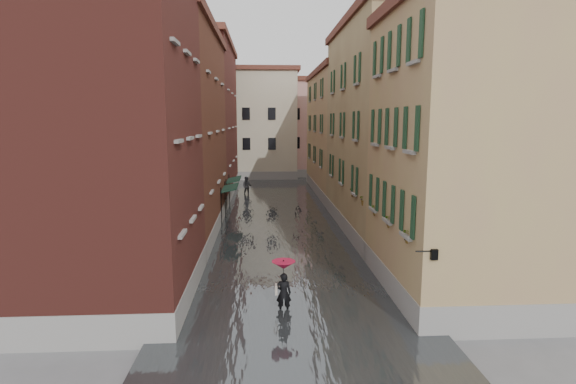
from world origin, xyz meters
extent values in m
plane|color=#5E5E61|center=(0.00, 0.00, 0.00)|extent=(120.00, 120.00, 0.00)
cube|color=#43474A|center=(0.00, 13.00, 0.10)|extent=(10.00, 60.00, 0.20)
cube|color=maroon|center=(-7.00, -2.00, 6.50)|extent=(6.00, 8.00, 13.00)
cube|color=#592B1C|center=(-7.00, 9.00, 6.25)|extent=(6.00, 14.00, 12.50)
cube|color=maroon|center=(-7.00, 24.00, 7.00)|extent=(6.00, 16.00, 14.00)
cube|color=tan|center=(7.00, -2.00, 5.75)|extent=(6.00, 8.00, 11.50)
cube|color=tan|center=(7.00, 9.00, 6.50)|extent=(6.00, 14.00, 13.00)
cube|color=tan|center=(7.00, 24.00, 5.75)|extent=(6.00, 16.00, 11.50)
cube|color=beige|center=(-3.00, 38.00, 6.50)|extent=(12.00, 9.00, 13.00)
cube|color=tan|center=(6.00, 40.00, 6.00)|extent=(10.00, 9.00, 12.00)
cube|color=black|center=(-3.45, 11.85, 2.55)|extent=(1.09, 3.17, 0.31)
cylinder|color=black|center=(-3.95, 10.27, 1.40)|extent=(0.06, 0.06, 2.80)
cylinder|color=black|center=(-3.95, 13.44, 1.40)|extent=(0.06, 0.06, 2.80)
cube|color=black|center=(-3.45, 16.20, 2.55)|extent=(1.09, 3.08, 0.31)
cylinder|color=black|center=(-3.95, 14.67, 1.40)|extent=(0.06, 0.06, 2.80)
cylinder|color=black|center=(-3.95, 17.74, 1.40)|extent=(0.06, 0.06, 2.80)
cylinder|color=black|center=(4.05, -6.00, 3.10)|extent=(0.60, 0.05, 0.05)
cube|color=black|center=(4.35, -6.00, 3.00)|extent=(0.22, 0.22, 0.35)
cube|color=beige|center=(4.35, -6.00, 3.00)|extent=(0.14, 0.14, 0.24)
cube|color=#975531|center=(4.12, -4.36, 3.15)|extent=(0.22, 0.85, 0.18)
imported|color=#265926|center=(4.12, -4.36, 3.57)|extent=(0.59, 0.51, 0.66)
cube|color=#975531|center=(4.12, -1.99, 3.15)|extent=(0.22, 0.85, 0.18)
imported|color=#265926|center=(4.12, -1.99, 3.57)|extent=(0.59, 0.51, 0.66)
cube|color=#975531|center=(4.12, 0.34, 3.15)|extent=(0.22, 0.85, 0.18)
imported|color=#265926|center=(4.12, 0.34, 3.57)|extent=(0.59, 0.51, 0.66)
cube|color=#975531|center=(4.12, 2.82, 3.15)|extent=(0.22, 0.85, 0.18)
imported|color=#265926|center=(4.12, 2.82, 3.57)|extent=(0.59, 0.51, 0.66)
cube|color=#975531|center=(4.12, 5.49, 3.15)|extent=(0.22, 0.85, 0.18)
imported|color=#265926|center=(4.12, 5.49, 3.57)|extent=(0.59, 0.51, 0.66)
imported|color=black|center=(-0.39, -3.56, 0.80)|extent=(0.59, 0.39, 1.60)
cube|color=#BAAB9A|center=(-0.67, -3.51, 0.95)|extent=(0.08, 0.30, 0.38)
cylinder|color=black|center=(-0.39, -3.56, 1.35)|extent=(0.02, 0.02, 1.00)
cone|color=#A50B2B|center=(-0.39, -3.56, 1.92)|extent=(0.92, 0.92, 0.28)
imported|color=black|center=(-2.66, 23.33, 0.94)|extent=(1.04, 0.88, 1.88)
camera|label=1|loc=(-1.15, -19.68, 7.28)|focal=28.00mm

